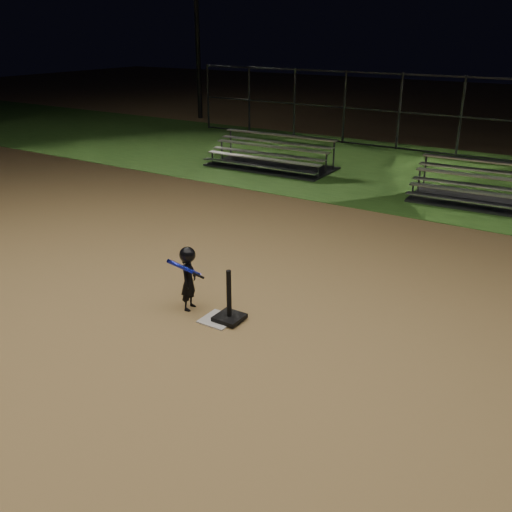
# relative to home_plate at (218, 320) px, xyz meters

# --- Properties ---
(ground) EXTENTS (80.00, 80.00, 0.00)m
(ground) POSITION_rel_home_plate_xyz_m (0.00, 0.00, -0.01)
(ground) COLOR #A3804A
(ground) RESTS_ON ground
(grass_strip) EXTENTS (60.00, 8.00, 0.01)m
(grass_strip) POSITION_rel_home_plate_xyz_m (0.00, 10.00, -0.01)
(grass_strip) COLOR #2F5B1D
(grass_strip) RESTS_ON ground
(home_plate) EXTENTS (0.45, 0.45, 0.02)m
(home_plate) POSITION_rel_home_plate_xyz_m (0.00, 0.00, 0.00)
(home_plate) COLOR beige
(home_plate) RESTS_ON ground
(batting_tee) EXTENTS (0.38, 0.38, 0.76)m
(batting_tee) POSITION_rel_home_plate_xyz_m (0.14, 0.08, 0.15)
(batting_tee) COLOR black
(batting_tee) RESTS_ON home_plate
(child_batter) EXTENTS (0.40, 0.57, 0.98)m
(child_batter) POSITION_rel_home_plate_xyz_m (-0.57, 0.07, 0.51)
(child_batter) COLOR black
(child_batter) RESTS_ON ground
(bleacher_left) EXTENTS (3.74, 1.89, 0.90)m
(bleacher_left) POSITION_rel_home_plate_xyz_m (-4.21, 8.39, 0.17)
(bleacher_left) COLOR #B8B8BD
(bleacher_left) RESTS_ON ground
(bleacher_right) EXTENTS (3.77, 1.95, 0.91)m
(bleacher_right) POSITION_rel_home_plate_xyz_m (2.11, 8.04, 0.18)
(bleacher_right) COLOR #ACACB0
(bleacher_right) RESTS_ON ground
(backstop_fence) EXTENTS (20.08, 0.08, 2.50)m
(backstop_fence) POSITION_rel_home_plate_xyz_m (0.00, 13.00, 1.24)
(backstop_fence) COLOR #38383D
(backstop_fence) RESTS_ON ground
(light_pole_left) EXTENTS (0.90, 0.53, 8.30)m
(light_pole_left) POSITION_rel_home_plate_xyz_m (-12.00, 14.94, 4.93)
(light_pole_left) COLOR #2D2D30
(light_pole_left) RESTS_ON ground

